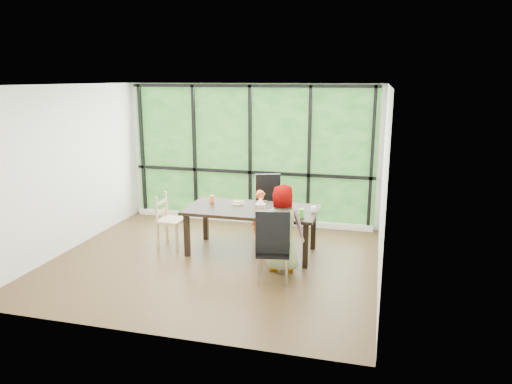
# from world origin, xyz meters

# --- Properties ---
(ground) EXTENTS (5.00, 5.00, 0.00)m
(ground) POSITION_xyz_m (0.00, 0.00, 0.00)
(ground) COLOR black
(ground) RESTS_ON ground
(back_wall) EXTENTS (5.00, 0.00, 5.00)m
(back_wall) POSITION_xyz_m (0.00, 2.25, 1.35)
(back_wall) COLOR silver
(back_wall) RESTS_ON ground
(foliage_backdrop) EXTENTS (4.80, 0.02, 2.65)m
(foliage_backdrop) POSITION_xyz_m (0.00, 2.23, 1.35)
(foliage_backdrop) COLOR #1A4618
(foliage_backdrop) RESTS_ON back_wall
(window_mullions) EXTENTS (4.80, 0.06, 2.65)m
(window_mullions) POSITION_xyz_m (0.00, 2.19, 1.35)
(window_mullions) COLOR black
(window_mullions) RESTS_ON back_wall
(window_sill) EXTENTS (4.80, 0.12, 0.10)m
(window_sill) POSITION_xyz_m (0.00, 2.15, 0.05)
(window_sill) COLOR silver
(window_sill) RESTS_ON ground
(dining_table) EXTENTS (2.20, 1.26, 0.75)m
(dining_table) POSITION_xyz_m (0.48, 0.52, 0.38)
(dining_table) COLOR black
(dining_table) RESTS_ON ground
(chair_window_leather) EXTENTS (0.58, 0.58, 1.08)m
(chair_window_leather) POSITION_xyz_m (0.53, 1.53, 0.54)
(chair_window_leather) COLOR black
(chair_window_leather) RESTS_ON ground
(chair_interior_leather) EXTENTS (0.53, 0.53, 1.08)m
(chair_interior_leather) POSITION_xyz_m (1.07, -0.50, 0.54)
(chair_interior_leather) COLOR black
(chair_interior_leather) RESTS_ON ground
(chair_end_beech) EXTENTS (0.40, 0.42, 0.90)m
(chair_end_beech) POSITION_xyz_m (-0.92, 0.49, 0.45)
(chair_end_beech) COLOR tan
(chair_end_beech) RESTS_ON ground
(child_toddler) EXTENTS (0.38, 0.30, 0.90)m
(child_toddler) POSITION_xyz_m (0.48, 1.15, 0.45)
(child_toddler) COLOR orange
(child_toddler) RESTS_ON ground
(child_older) EXTENTS (0.67, 0.47, 1.30)m
(child_older) POSITION_xyz_m (1.10, -0.07, 0.65)
(child_older) COLOR slate
(child_older) RESTS_ON ground
(placemat) EXTENTS (0.43, 0.32, 0.01)m
(placemat) POSITION_xyz_m (1.05, 0.30, 0.75)
(placemat) COLOR tan
(placemat) RESTS_ON dining_table
(plate_far) EXTENTS (0.21, 0.21, 0.01)m
(plate_far) POSITION_xyz_m (0.18, 0.74, 0.76)
(plate_far) COLOR white
(plate_far) RESTS_ON dining_table
(plate_near) EXTENTS (0.21, 0.21, 0.01)m
(plate_near) POSITION_xyz_m (1.08, 0.30, 0.76)
(plate_near) COLOR white
(plate_near) RESTS_ON dining_table
(orange_cup) EXTENTS (0.07, 0.07, 0.12)m
(orange_cup) POSITION_xyz_m (-0.26, 0.71, 0.81)
(orange_cup) COLOR orange
(orange_cup) RESTS_ON dining_table
(green_cup) EXTENTS (0.08, 0.08, 0.13)m
(green_cup) POSITION_xyz_m (1.34, 0.22, 0.82)
(green_cup) COLOR #50DA2C
(green_cup) RESTS_ON dining_table
(white_mug) EXTENTS (0.08, 0.08, 0.08)m
(white_mug) POSITION_xyz_m (1.47, 0.58, 0.79)
(white_mug) COLOR white
(white_mug) RESTS_ON dining_table
(tissue_box) EXTENTS (0.15, 0.15, 0.13)m
(tissue_box) POSITION_xyz_m (0.67, 0.36, 0.81)
(tissue_box) COLOR tan
(tissue_box) RESTS_ON dining_table
(crepe_rolls_far) EXTENTS (0.20, 0.12, 0.04)m
(crepe_rolls_far) POSITION_xyz_m (0.18, 0.74, 0.78)
(crepe_rolls_far) COLOR tan
(crepe_rolls_far) RESTS_ON plate_far
(crepe_rolls_near) EXTENTS (0.15, 0.12, 0.04)m
(crepe_rolls_near) POSITION_xyz_m (1.08, 0.30, 0.78)
(crepe_rolls_near) COLOR tan
(crepe_rolls_near) RESTS_ON plate_near
(straw_white) EXTENTS (0.01, 0.04, 0.20)m
(straw_white) POSITION_xyz_m (-0.26, 0.71, 0.91)
(straw_white) COLOR white
(straw_white) RESTS_ON orange_cup
(straw_pink) EXTENTS (0.01, 0.04, 0.20)m
(straw_pink) POSITION_xyz_m (1.34, 0.22, 0.92)
(straw_pink) COLOR pink
(straw_pink) RESTS_ON green_cup
(tissue) EXTENTS (0.12, 0.12, 0.11)m
(tissue) POSITION_xyz_m (0.67, 0.36, 0.93)
(tissue) COLOR white
(tissue) RESTS_ON tissue_box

